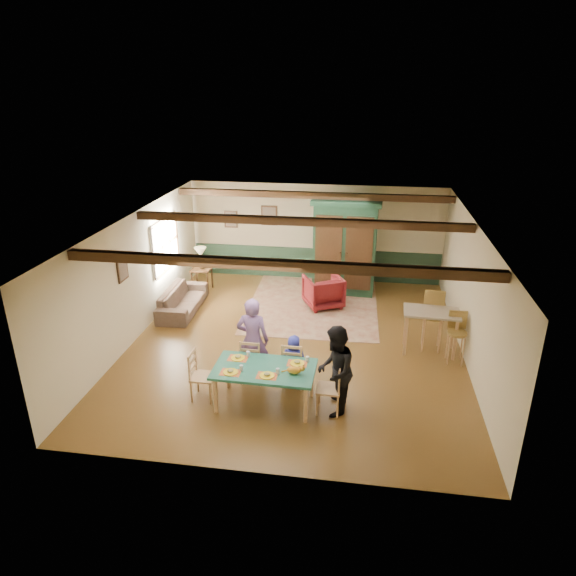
# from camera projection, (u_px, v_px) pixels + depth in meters

# --- Properties ---
(floor) EXTENTS (8.00, 8.00, 0.00)m
(floor) POSITION_uv_depth(u_px,v_px,m) (296.00, 343.00, 11.11)
(floor) COLOR brown
(floor) RESTS_ON ground
(wall_back) EXTENTS (7.00, 0.02, 2.70)m
(wall_back) POSITION_uv_depth(u_px,v_px,m) (315.00, 233.00, 14.27)
(wall_back) COLOR beige
(wall_back) RESTS_ON floor
(wall_left) EXTENTS (0.02, 8.00, 2.70)m
(wall_left) POSITION_uv_depth(u_px,v_px,m) (136.00, 276.00, 11.09)
(wall_left) COLOR beige
(wall_left) RESTS_ON floor
(wall_right) EXTENTS (0.02, 8.00, 2.70)m
(wall_right) POSITION_uv_depth(u_px,v_px,m) (471.00, 295.00, 10.12)
(wall_right) COLOR beige
(wall_right) RESTS_ON floor
(ceiling) EXTENTS (7.00, 8.00, 0.02)m
(ceiling) POSITION_uv_depth(u_px,v_px,m) (296.00, 222.00, 10.10)
(ceiling) COLOR silver
(ceiling) RESTS_ON wall_back
(wainscot_back) EXTENTS (6.95, 0.03, 0.90)m
(wainscot_back) POSITION_uv_depth(u_px,v_px,m) (315.00, 264.00, 14.59)
(wainscot_back) COLOR #1B3122
(wainscot_back) RESTS_ON floor
(ceiling_beam_front) EXTENTS (6.95, 0.16, 0.16)m
(ceiling_beam_front) POSITION_uv_depth(u_px,v_px,m) (276.00, 265.00, 8.02)
(ceiling_beam_front) COLOR black
(ceiling_beam_front) RESTS_ON ceiling
(ceiling_beam_mid) EXTENTS (6.95, 0.16, 0.16)m
(ceiling_beam_mid) POSITION_uv_depth(u_px,v_px,m) (299.00, 221.00, 10.50)
(ceiling_beam_mid) COLOR black
(ceiling_beam_mid) RESTS_ON ceiling
(ceiling_beam_back) EXTENTS (6.95, 0.16, 0.16)m
(ceiling_beam_back) POSITION_uv_depth(u_px,v_px,m) (312.00, 195.00, 12.88)
(ceiling_beam_back) COLOR black
(ceiling_beam_back) RESTS_ON ceiling
(window_left) EXTENTS (0.06, 1.60, 1.30)m
(window_left) POSITION_uv_depth(u_px,v_px,m) (165.00, 245.00, 12.57)
(window_left) COLOR white
(window_left) RESTS_ON wall_left
(picture_left_wall) EXTENTS (0.04, 0.42, 0.52)m
(picture_left_wall) POSITION_uv_depth(u_px,v_px,m) (123.00, 269.00, 10.39)
(picture_left_wall) COLOR #80715D
(picture_left_wall) RESTS_ON wall_left
(picture_back_a) EXTENTS (0.45, 0.04, 0.55)m
(picture_back_a) POSITION_uv_depth(u_px,v_px,m) (269.00, 216.00, 14.25)
(picture_back_a) COLOR #80715D
(picture_back_a) RESTS_ON wall_back
(picture_back_b) EXTENTS (0.38, 0.04, 0.48)m
(picture_back_b) POSITION_uv_depth(u_px,v_px,m) (231.00, 219.00, 14.46)
(picture_back_b) COLOR #80715D
(picture_back_b) RESTS_ON wall_back
(dining_table) EXTENTS (1.76, 1.00, 0.72)m
(dining_table) POSITION_uv_depth(u_px,v_px,m) (265.00, 386.00, 8.89)
(dining_table) COLOR #1F624D
(dining_table) RESTS_ON floor
(dining_chair_far_left) EXTENTS (0.41, 0.43, 0.92)m
(dining_chair_far_left) POSITION_uv_depth(u_px,v_px,m) (252.00, 360.00, 9.55)
(dining_chair_far_left) COLOR tan
(dining_chair_far_left) RESTS_ON floor
(dining_chair_far_right) EXTENTS (0.41, 0.43, 0.92)m
(dining_chair_far_right) POSITION_uv_depth(u_px,v_px,m) (293.00, 363.00, 9.43)
(dining_chair_far_right) COLOR tan
(dining_chair_far_right) RESTS_ON floor
(dining_chair_end_left) EXTENTS (0.43, 0.41, 0.92)m
(dining_chair_end_left) POSITION_uv_depth(u_px,v_px,m) (203.00, 376.00, 9.03)
(dining_chair_end_left) COLOR tan
(dining_chair_end_left) RESTS_ON floor
(dining_chair_end_right) EXTENTS (0.43, 0.41, 0.92)m
(dining_chair_end_right) POSITION_uv_depth(u_px,v_px,m) (329.00, 388.00, 8.68)
(dining_chair_end_right) COLOR tan
(dining_chair_end_right) RESTS_ON floor
(person_man) EXTENTS (0.62, 0.41, 1.66)m
(person_man) POSITION_uv_depth(u_px,v_px,m) (253.00, 340.00, 9.48)
(person_man) COLOR #7B5795
(person_man) RESTS_ON floor
(person_woman) EXTENTS (0.62, 0.79, 1.59)m
(person_woman) POSITION_uv_depth(u_px,v_px,m) (335.00, 371.00, 8.54)
(person_woman) COLOR black
(person_woman) RESTS_ON floor
(person_child) EXTENTS (0.48, 0.32, 0.97)m
(person_child) POSITION_uv_depth(u_px,v_px,m) (294.00, 360.00, 9.49)
(person_child) COLOR #2931A7
(person_child) RESTS_ON floor
(cat) EXTENTS (0.35, 0.14, 0.17)m
(cat) POSITION_uv_depth(u_px,v_px,m) (294.00, 369.00, 8.55)
(cat) COLOR orange
(cat) RESTS_ON dining_table
(place_setting_near_left) EXTENTS (0.39, 0.30, 0.11)m
(place_setting_near_left) POSITION_uv_depth(u_px,v_px,m) (230.00, 370.00, 8.60)
(place_setting_near_left) COLOR yellow
(place_setting_near_left) RESTS_ON dining_table
(place_setting_near_center) EXTENTS (0.39, 0.30, 0.11)m
(place_setting_near_center) POSITION_uv_depth(u_px,v_px,m) (267.00, 373.00, 8.50)
(place_setting_near_center) COLOR yellow
(place_setting_near_center) RESTS_ON dining_table
(place_setting_far_left) EXTENTS (0.39, 0.30, 0.11)m
(place_setting_far_left) POSITION_uv_depth(u_px,v_px,m) (238.00, 356.00, 9.04)
(place_setting_far_left) COLOR yellow
(place_setting_far_left) RESTS_ON dining_table
(place_setting_far_right) EXTENTS (0.39, 0.30, 0.11)m
(place_setting_far_right) POSITION_uv_depth(u_px,v_px,m) (297.00, 361.00, 8.87)
(place_setting_far_right) COLOR yellow
(place_setting_far_right) RESTS_ON dining_table
(area_rug) EXTENTS (3.29, 3.88, 0.01)m
(area_rug) POSITION_uv_depth(u_px,v_px,m) (313.00, 305.00, 13.01)
(area_rug) COLOR #BDAF89
(area_rug) RESTS_ON floor
(armoire) EXTENTS (1.80, 0.80, 2.49)m
(armoire) POSITION_uv_depth(u_px,v_px,m) (345.00, 248.00, 13.35)
(armoire) COLOR #153522
(armoire) RESTS_ON floor
(armchair) EXTENTS (1.16, 1.17, 0.80)m
(armchair) POSITION_uv_depth(u_px,v_px,m) (323.00, 291.00, 12.79)
(armchair) COLOR #470E14
(armchair) RESTS_ON floor
(sofa) EXTENTS (0.83, 1.98, 0.57)m
(sofa) POSITION_uv_depth(u_px,v_px,m) (183.00, 300.00, 12.59)
(sofa) COLOR #45342B
(sofa) RESTS_ON floor
(end_table) EXTENTS (0.52, 0.52, 0.63)m
(end_table) POSITION_uv_depth(u_px,v_px,m) (202.00, 279.00, 13.81)
(end_table) COLOR black
(end_table) RESTS_ON floor
(table_lamp) EXTENTS (0.35, 0.35, 0.58)m
(table_lamp) POSITION_uv_depth(u_px,v_px,m) (201.00, 258.00, 13.58)
(table_lamp) COLOR beige
(table_lamp) RESTS_ON end_table
(counter_table) EXTENTS (1.15, 0.71, 0.93)m
(counter_table) POSITION_uv_depth(u_px,v_px,m) (430.00, 332.00, 10.60)
(counter_table) COLOR beige
(counter_table) RESTS_ON floor
(bar_stool_left) EXTENTS (0.48, 0.52, 1.25)m
(bar_stool_left) POSITION_uv_depth(u_px,v_px,m) (433.00, 322.00, 10.67)
(bar_stool_left) COLOR olive
(bar_stool_left) RESTS_ON floor
(bar_stool_right) EXTENTS (0.39, 0.43, 1.06)m
(bar_stool_right) POSITION_uv_depth(u_px,v_px,m) (456.00, 339.00, 10.17)
(bar_stool_right) COLOR olive
(bar_stool_right) RESTS_ON floor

